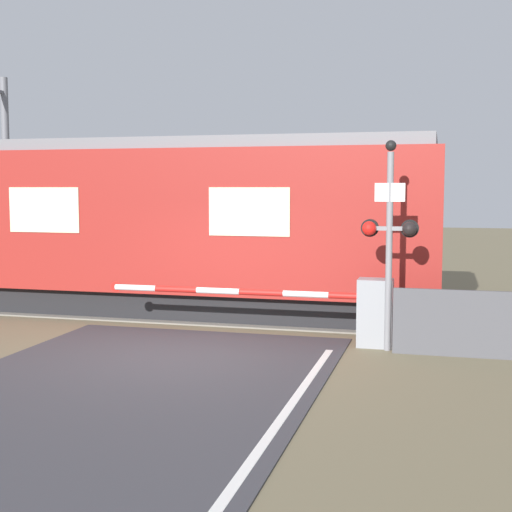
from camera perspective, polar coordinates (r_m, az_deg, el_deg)
name	(u,v)px	position (r m, az deg, el deg)	size (l,w,h in m)	color
ground_plane	(176,356)	(11.84, -6.46, -7.98)	(80.00, 80.00, 0.00)	#6B6047
track_bed	(244,312)	(15.65, -0.99, -4.53)	(36.00, 3.20, 0.13)	slate
train	(82,223)	(16.91, -13.78, 2.57)	(16.13, 3.17, 3.77)	black
crossing_barrier	(352,309)	(12.56, 7.72, -4.23)	(5.30, 0.44, 1.18)	gray
signal_post	(389,232)	(12.09, 10.62, 1.87)	(0.96, 0.26, 3.53)	gray
catenary_pole	(6,180)	(20.11, -19.39, 5.79)	(0.20, 1.90, 5.63)	slate
roadside_fence	(496,325)	(12.11, 18.66, -5.27)	(3.27, 0.06, 1.10)	#4C4C51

